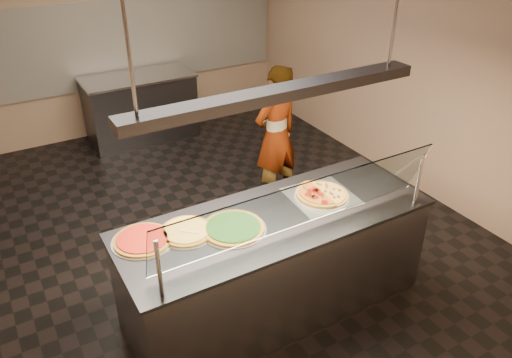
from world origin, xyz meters
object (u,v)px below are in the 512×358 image
serving_counter (275,263)px  half_pizza_pepperoni (311,196)px  perforated_tray (321,196)px  prep_table (141,107)px  half_pizza_sausage (332,190)px  worker (276,136)px  sneeze_guard (302,206)px  heat_lamp_housing (279,93)px  pizza_spinach (233,227)px  pizza_tomato (142,240)px  pizza_cheese (186,231)px  pizza_spatula (197,230)px

serving_counter → half_pizza_pepperoni: size_ratio=5.69×
perforated_tray → prep_table: (-0.32, 3.86, -0.47)m
half_pizza_sausage → worker: 1.49m
serving_counter → sneeze_guard: sneeze_guard is taller
half_pizza_sausage → heat_lamp_housing: size_ratio=0.19×
prep_table → pizza_spinach: bearing=-98.0°
pizza_spinach → pizza_tomato: size_ratio=1.12×
half_pizza_sausage → heat_lamp_housing: 1.16m
half_pizza_pepperoni → pizza_spinach: 0.76m
half_pizza_pepperoni → pizza_spinach: size_ratio=0.88×
half_pizza_pepperoni → prep_table: size_ratio=0.29×
half_pizza_pepperoni → heat_lamp_housing: heat_lamp_housing is taller
serving_counter → pizza_spinach: pizza_spinach is taller
serving_counter → half_pizza_pepperoni: (0.39, 0.06, 0.50)m
worker → heat_lamp_housing: size_ratio=0.70×
sneeze_guard → pizza_cheese: bearing=144.1°
serving_counter → half_pizza_pepperoni: 0.63m
half_pizza_sausage → heat_lamp_housing: (-0.60, -0.06, 0.99)m
serving_counter → heat_lamp_housing: size_ratio=1.10×
sneeze_guard → pizza_cheese: sneeze_guard is taller
sneeze_guard → pizza_tomato: bearing=151.0°
prep_table → heat_lamp_housing: heat_lamp_housing is taller
perforated_tray → heat_lamp_housing: bearing=-172.6°
half_pizza_pepperoni → half_pizza_sausage: half_pizza_pepperoni is taller
perforated_tray → worker: 1.52m
sneeze_guard → perforated_tray: sneeze_guard is taller
pizza_spinach → half_pizza_pepperoni: bearing=3.3°
half_pizza_pepperoni → pizza_tomato: (-1.40, 0.16, -0.02)m
pizza_cheese → sneeze_guard: bearing=-35.9°
pizza_spinach → perforated_tray: bearing=2.9°
half_pizza_pepperoni → worker: worker is taller
prep_table → heat_lamp_housing: size_ratio=0.67×
pizza_cheese → worker: 2.13m
sneeze_guard → pizza_spinach: bearing=135.7°
pizza_spatula → prep_table: 3.93m
pizza_spinach → heat_lamp_housing: 1.07m
pizza_spatula → prep_table: pizza_spatula is taller
prep_table → serving_counter: bearing=-92.5°
serving_counter → worker: worker is taller
half_pizza_pepperoni → perforated_tray: bearing=0.2°
serving_counter → heat_lamp_housing: heat_lamp_housing is taller
perforated_tray → prep_table: size_ratio=0.36×
serving_counter → pizza_spatula: 0.81m
worker → pizza_spinach: bearing=38.4°
heat_lamp_housing → prep_table: bearing=87.5°
pizza_tomato → prep_table: size_ratio=0.29×
serving_counter → heat_lamp_housing: (0.00, 0.00, 1.48)m
half_pizza_sausage → worker: bearing=76.2°
pizza_spinach → heat_lamp_housing: size_ratio=0.22×
half_pizza_sausage → prep_table: (-0.42, 3.86, -0.49)m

